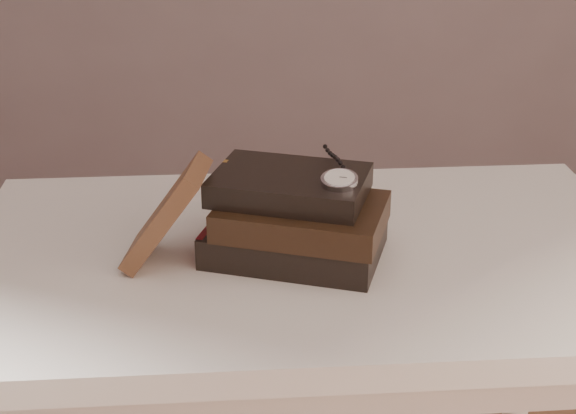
{
  "coord_description": "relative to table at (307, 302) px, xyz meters",
  "views": [
    {
      "loc": [
        -0.11,
        -0.75,
        1.31
      ],
      "look_at": [
        -0.03,
        0.33,
        0.82
      ],
      "focal_mm": 52.73,
      "sensor_mm": 36.0,
      "label": 1
    }
  ],
  "objects": [
    {
      "name": "book_stack",
      "position": [
        -0.02,
        -0.02,
        0.15
      ],
      "size": [
        0.28,
        0.24,
        0.12
      ],
      "color": "black",
      "rests_on": "table"
    },
    {
      "name": "pocket_watch",
      "position": [
        0.04,
        -0.05,
        0.22
      ],
      "size": [
        0.06,
        0.16,
        0.02
      ],
      "color": "silver",
      "rests_on": "book_stack"
    },
    {
      "name": "journal",
      "position": [
        -0.2,
        -0.03,
        0.17
      ],
      "size": [
        0.13,
        0.12,
        0.15
      ],
      "primitive_type": "cube",
      "rotation": [
        0.0,
        0.63,
        -0.17
      ],
      "color": "#462A1B",
      "rests_on": "table"
    },
    {
      "name": "eyeglasses",
      "position": [
        -0.07,
        0.09,
        0.16
      ],
      "size": [
        0.13,
        0.14,
        0.05
      ],
      "color": "silver",
      "rests_on": "book_stack"
    },
    {
      "name": "table",
      "position": [
        0.0,
        0.0,
        0.0
      ],
      "size": [
        1.0,
        0.6,
        0.75
      ],
      "color": "white",
      "rests_on": "ground"
    }
  ]
}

